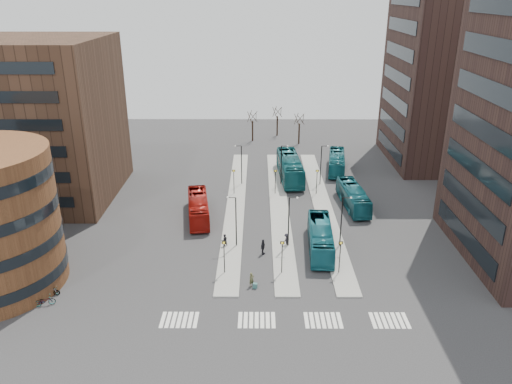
{
  "coord_description": "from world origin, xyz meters",
  "views": [
    {
      "loc": [
        -0.9,
        -33.41,
        27.62
      ],
      "look_at": [
        -1.14,
        22.53,
        5.0
      ],
      "focal_mm": 35.0,
      "sensor_mm": 36.0,
      "label": 1
    }
  ],
  "objects_px": {
    "bicycle_far": "(52,291)",
    "bicycle_mid": "(51,292)",
    "teal_bus_c": "(353,197)",
    "bicycle_near": "(45,301)",
    "commuter_a": "(225,240)",
    "commuter_c": "(286,240)",
    "commuter_b": "(263,247)",
    "traveller": "(252,279)",
    "teal_bus_b": "(290,167)",
    "teal_bus_a": "(320,238)",
    "suitcase": "(255,286)",
    "red_bus": "(198,208)",
    "teal_bus_d": "(337,162)"
  },
  "relations": [
    {
      "from": "red_bus",
      "to": "teal_bus_c",
      "type": "relative_size",
      "value": 1.0
    },
    {
      "from": "teal_bus_a",
      "to": "commuter_a",
      "type": "relative_size",
      "value": 6.87
    },
    {
      "from": "commuter_a",
      "to": "bicycle_mid",
      "type": "bearing_deg",
      "value": 15.43
    },
    {
      "from": "commuter_c",
      "to": "bicycle_near",
      "type": "relative_size",
      "value": 0.79
    },
    {
      "from": "teal_bus_b",
      "to": "commuter_c",
      "type": "xyz_separation_m",
      "value": [
        -1.69,
        -22.41,
        -1.07
      ]
    },
    {
      "from": "teal_bus_b",
      "to": "suitcase",
      "type": "bearing_deg",
      "value": -102.92
    },
    {
      "from": "commuter_c",
      "to": "bicycle_far",
      "type": "distance_m",
      "value": 25.57
    },
    {
      "from": "red_bus",
      "to": "teal_bus_b",
      "type": "xyz_separation_m",
      "value": [
        12.78,
        14.85,
        0.36
      ]
    },
    {
      "from": "commuter_a",
      "to": "red_bus",
      "type": "bearing_deg",
      "value": -80.28
    },
    {
      "from": "red_bus",
      "to": "teal_bus_a",
      "type": "xyz_separation_m",
      "value": [
        14.88,
        -8.52,
        0.04
      ]
    },
    {
      "from": "commuter_b",
      "to": "commuter_c",
      "type": "distance_m",
      "value": 3.48
    },
    {
      "from": "commuter_a",
      "to": "commuter_c",
      "type": "relative_size",
      "value": 1.05
    },
    {
      "from": "bicycle_near",
      "to": "teal_bus_b",
      "type": "bearing_deg",
      "value": -54.57
    },
    {
      "from": "teal_bus_a",
      "to": "commuter_b",
      "type": "relative_size",
      "value": 5.88
    },
    {
      "from": "commuter_c",
      "to": "bicycle_mid",
      "type": "relative_size",
      "value": 0.99
    },
    {
      "from": "suitcase",
      "to": "commuter_b",
      "type": "xyz_separation_m",
      "value": [
        0.85,
        6.92,
        0.65
      ]
    },
    {
      "from": "commuter_b",
      "to": "bicycle_near",
      "type": "relative_size",
      "value": 0.96
    },
    {
      "from": "traveller",
      "to": "commuter_a",
      "type": "bearing_deg",
      "value": 77.52
    },
    {
      "from": "red_bus",
      "to": "traveller",
      "type": "distance_m",
      "value": 17.77
    },
    {
      "from": "teal_bus_b",
      "to": "bicycle_near",
      "type": "xyz_separation_m",
      "value": [
        -25.11,
        -34.51,
        -1.32
      ]
    },
    {
      "from": "commuter_a",
      "to": "traveller",
      "type": "bearing_deg",
      "value": 94.54
    },
    {
      "from": "teal_bus_c",
      "to": "teal_bus_d",
      "type": "xyz_separation_m",
      "value": [
        -0.09,
        14.8,
        0.01
      ]
    },
    {
      "from": "commuter_c",
      "to": "commuter_b",
      "type": "bearing_deg",
      "value": -11.26
    },
    {
      "from": "bicycle_far",
      "to": "commuter_a",
      "type": "bearing_deg",
      "value": -55.06
    },
    {
      "from": "teal_bus_b",
      "to": "commuter_c",
      "type": "distance_m",
      "value": 22.5
    },
    {
      "from": "suitcase",
      "to": "teal_bus_c",
      "type": "bearing_deg",
      "value": 70.03
    },
    {
      "from": "teal_bus_a",
      "to": "teal_bus_c",
      "type": "distance_m",
      "value": 13.63
    },
    {
      "from": "teal_bus_b",
      "to": "commuter_c",
      "type": "relative_size",
      "value": 8.74
    },
    {
      "from": "teal_bus_b",
      "to": "bicycle_far",
      "type": "xyz_separation_m",
      "value": [
        -25.11,
        -32.67,
        -1.42
      ]
    },
    {
      "from": "suitcase",
      "to": "traveller",
      "type": "relative_size",
      "value": 0.34
    },
    {
      "from": "suitcase",
      "to": "teal_bus_b",
      "type": "distance_m",
      "value": 31.94
    },
    {
      "from": "teal_bus_c",
      "to": "bicycle_mid",
      "type": "bearing_deg",
      "value": -151.13
    },
    {
      "from": "teal_bus_a",
      "to": "bicycle_far",
      "type": "distance_m",
      "value": 28.78
    },
    {
      "from": "teal_bus_b",
      "to": "teal_bus_c",
      "type": "relative_size",
      "value": 1.25
    },
    {
      "from": "teal_bus_a",
      "to": "commuter_c",
      "type": "xyz_separation_m",
      "value": [
        -3.8,
        0.97,
        -0.75
      ]
    },
    {
      "from": "red_bus",
      "to": "bicycle_far",
      "type": "xyz_separation_m",
      "value": [
        -12.33,
        -17.82,
        -1.06
      ]
    },
    {
      "from": "commuter_b",
      "to": "commuter_c",
      "type": "height_order",
      "value": "commuter_b"
    },
    {
      "from": "teal_bus_b",
      "to": "commuter_b",
      "type": "xyz_separation_m",
      "value": [
        -4.44,
        -24.53,
        -0.91
      ]
    },
    {
      "from": "bicycle_near",
      "to": "bicycle_far",
      "type": "distance_m",
      "value": 1.84
    },
    {
      "from": "teal_bus_c",
      "to": "bicycle_near",
      "type": "xyz_separation_m",
      "value": [
        -33.12,
        -23.42,
        -0.96
      ]
    },
    {
      "from": "suitcase",
      "to": "red_bus",
      "type": "bearing_deg",
      "value": 127.44
    },
    {
      "from": "bicycle_far",
      "to": "bicycle_mid",
      "type": "bearing_deg",
      "value": -176.54
    },
    {
      "from": "traveller",
      "to": "bicycle_mid",
      "type": "xyz_separation_m",
      "value": [
        -19.47,
        -1.78,
        -0.31
      ]
    },
    {
      "from": "teal_bus_d",
      "to": "bicycle_mid",
      "type": "bearing_deg",
      "value": -123.72
    },
    {
      "from": "commuter_a",
      "to": "teal_bus_c",
      "type": "bearing_deg",
      "value": -162.02
    },
    {
      "from": "suitcase",
      "to": "commuter_a",
      "type": "distance_m",
      "value": 9.45
    },
    {
      "from": "teal_bus_c",
      "to": "commuter_a",
      "type": "height_order",
      "value": "teal_bus_c"
    },
    {
      "from": "bicycle_mid",
      "to": "commuter_b",
      "type": "bearing_deg",
      "value": -71.38
    },
    {
      "from": "commuter_b",
      "to": "commuter_a",
      "type": "bearing_deg",
      "value": 89.99
    },
    {
      "from": "teal_bus_a",
      "to": "bicycle_near",
      "type": "distance_m",
      "value": 29.42
    }
  ]
}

